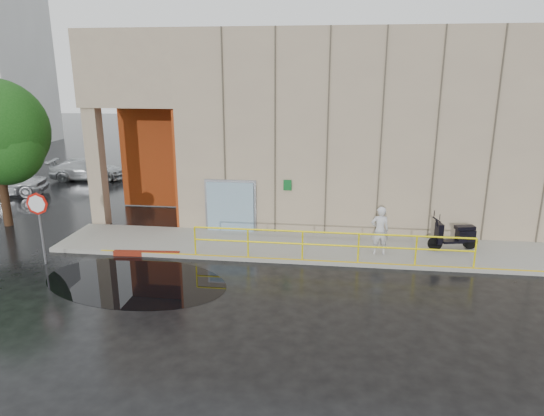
{
  "coord_description": "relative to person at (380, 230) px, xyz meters",
  "views": [
    {
      "loc": [
        4.25,
        -12.51,
        6.44
      ],
      "look_at": [
        2.26,
        3.0,
        1.99
      ],
      "focal_mm": 32.0,
      "sensor_mm": 36.0,
      "label": 1
    }
  ],
  "objects": [
    {
      "name": "building",
      "position": [
        -0.86,
        7.0,
        3.18
      ],
      "size": [
        20.0,
        10.17,
        8.0
      ],
      "color": "gray",
      "rests_on": "ground"
    },
    {
      "name": "person",
      "position": [
        0.0,
        0.0,
        0.0
      ],
      "size": [
        0.68,
        0.48,
        1.75
      ],
      "primitive_type": "imported",
      "rotation": [
        0.0,
        0.0,
        3.24
      ],
      "color": "silver",
      "rests_on": "sidewalk"
    },
    {
      "name": "red_curb",
      "position": [
        -8.26,
        -0.89,
        -0.93
      ],
      "size": [
        2.41,
        0.34,
        0.18
      ],
      "primitive_type": "cube",
      "rotation": [
        0.0,
        0.0,
        0.07
      ],
      "color": "maroon",
      "rests_on": "ground"
    },
    {
      "name": "sidewalk",
      "position": [
        -1.96,
        0.51,
        -0.95
      ],
      "size": [
        20.0,
        3.0,
        0.15
      ],
      "primitive_type": "cube",
      "color": "gray",
      "rests_on": "ground"
    },
    {
      "name": "scooter",
      "position": [
        2.73,
        0.76,
        -0.05
      ],
      "size": [
        1.9,
        0.99,
        1.44
      ],
      "rotation": [
        0.0,
        0.0,
        0.23
      ],
      "color": "black",
      "rests_on": "sidewalk"
    },
    {
      "name": "stop_sign",
      "position": [
        -11.46,
        -2.06,
        0.83
      ],
      "size": [
        0.76,
        0.1,
        2.54
      ],
      "rotation": [
        0.0,
        0.0,
        -0.38
      ],
      "color": "slate",
      "rests_on": "ground"
    },
    {
      "name": "ground",
      "position": [
        -5.96,
        -3.99,
        -1.02
      ],
      "size": [
        120.0,
        120.0,
        0.0
      ],
      "primitive_type": "plane",
      "color": "black",
      "rests_on": "ground"
    },
    {
      "name": "guardrail",
      "position": [
        -1.71,
        -0.84,
        -0.34
      ],
      "size": [
        9.56,
        0.06,
        1.03
      ],
      "color": "yellow",
      "rests_on": "sidewalk"
    },
    {
      "name": "car_a",
      "position": [
        -19.24,
        6.56,
        -0.22
      ],
      "size": [
        5.05,
        3.08,
        1.61
      ],
      "primitive_type": "imported",
      "rotation": [
        0.0,
        0.0,
        1.84
      ],
      "color": "silver",
      "rests_on": "ground"
    },
    {
      "name": "puddle",
      "position": [
        -7.82,
        -3.04,
        -1.02
      ],
      "size": [
        6.61,
        4.71,
        0.01
      ],
      "primitive_type": "cube",
      "rotation": [
        0.0,
        0.0,
        -0.17
      ],
      "color": "black",
      "rests_on": "ground"
    },
    {
      "name": "car_c",
      "position": [
        -16.54,
        10.84,
        -0.38
      ],
      "size": [
        4.67,
        2.5,
        1.29
      ],
      "primitive_type": "imported",
      "rotation": [
        0.0,
        0.0,
        1.73
      ],
      "color": "#BABEC3",
      "rests_on": "ground"
    }
  ]
}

